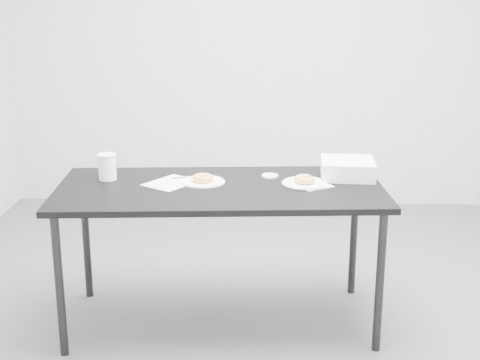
{
  "coord_description": "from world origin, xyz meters",
  "views": [
    {
      "loc": [
        0.2,
        -3.57,
        1.79
      ],
      "look_at": [
        0.03,
        0.02,
        0.76
      ],
      "focal_mm": 50.0,
      "sensor_mm": 36.0,
      "label": 1
    }
  ],
  "objects_px": {
    "coffee_cup": "(107,167)",
    "table": "(220,197)",
    "plate_near": "(305,183)",
    "donut_near": "(305,179)",
    "plate_far": "(203,182)",
    "donut_far": "(203,178)",
    "scorecard": "(171,183)",
    "pen": "(183,178)",
    "bakery_box": "(347,168)"
  },
  "relations": [
    {
      "from": "donut_far",
      "to": "coffee_cup",
      "type": "bearing_deg",
      "value": 176.3
    },
    {
      "from": "pen",
      "to": "coffee_cup",
      "type": "bearing_deg",
      "value": 175.91
    },
    {
      "from": "coffee_cup",
      "to": "table",
      "type": "bearing_deg",
      "value": -9.5
    },
    {
      "from": "plate_far",
      "to": "donut_far",
      "type": "bearing_deg",
      "value": 0.0
    },
    {
      "from": "plate_near",
      "to": "donut_near",
      "type": "xyz_separation_m",
      "value": [
        0.0,
        0.0,
        0.02
      ]
    },
    {
      "from": "scorecard",
      "to": "donut_near",
      "type": "xyz_separation_m",
      "value": [
        0.72,
        0.0,
        0.03
      ]
    },
    {
      "from": "plate_near",
      "to": "table",
      "type": "bearing_deg",
      "value": -172.78
    },
    {
      "from": "pen",
      "to": "donut_far",
      "type": "xyz_separation_m",
      "value": [
        0.12,
        -0.07,
        0.02
      ]
    },
    {
      "from": "pen",
      "to": "plate_near",
      "type": "xyz_separation_m",
      "value": [
        0.66,
        -0.08,
        0.0
      ]
    },
    {
      "from": "table",
      "to": "donut_far",
      "type": "height_order",
      "value": "donut_far"
    },
    {
      "from": "bakery_box",
      "to": "plate_far",
      "type": "bearing_deg",
      "value": -166.77
    },
    {
      "from": "scorecard",
      "to": "plate_near",
      "type": "bearing_deg",
      "value": 34.77
    },
    {
      "from": "donut_far",
      "to": "coffee_cup",
      "type": "distance_m",
      "value": 0.53
    },
    {
      "from": "pen",
      "to": "plate_far",
      "type": "distance_m",
      "value": 0.13
    },
    {
      "from": "coffee_cup",
      "to": "bakery_box",
      "type": "bearing_deg",
      "value": 4.96
    },
    {
      "from": "scorecard",
      "to": "plate_near",
      "type": "xyz_separation_m",
      "value": [
        0.72,
        0.0,
        0.01
      ]
    },
    {
      "from": "coffee_cup",
      "to": "donut_near",
      "type": "bearing_deg",
      "value": -2.54
    },
    {
      "from": "table",
      "to": "bakery_box",
      "type": "height_order",
      "value": "bakery_box"
    },
    {
      "from": "donut_near",
      "to": "scorecard",
      "type": "bearing_deg",
      "value": -179.65
    },
    {
      "from": "scorecard",
      "to": "bakery_box",
      "type": "height_order",
      "value": "bakery_box"
    },
    {
      "from": "pen",
      "to": "plate_far",
      "type": "bearing_deg",
      "value": -38.36
    },
    {
      "from": "table",
      "to": "scorecard",
      "type": "xyz_separation_m",
      "value": [
        -0.27,
        0.05,
        0.06
      ]
    },
    {
      "from": "pen",
      "to": "bakery_box",
      "type": "relative_size",
      "value": 0.43
    },
    {
      "from": "scorecard",
      "to": "pen",
      "type": "height_order",
      "value": "pen"
    },
    {
      "from": "table",
      "to": "scorecard",
      "type": "height_order",
      "value": "scorecard"
    },
    {
      "from": "plate_near",
      "to": "plate_far",
      "type": "bearing_deg",
      "value": 178.58
    },
    {
      "from": "scorecard",
      "to": "pen",
      "type": "relative_size",
      "value": 2.15
    },
    {
      "from": "table",
      "to": "donut_near",
      "type": "distance_m",
      "value": 0.46
    },
    {
      "from": "pen",
      "to": "plate_far",
      "type": "height_order",
      "value": "pen"
    },
    {
      "from": "pen",
      "to": "donut_far",
      "type": "relative_size",
      "value": 1.11
    },
    {
      "from": "coffee_cup",
      "to": "plate_near",
      "type": "bearing_deg",
      "value": -2.54
    },
    {
      "from": "plate_far",
      "to": "bakery_box",
      "type": "xyz_separation_m",
      "value": [
        0.79,
        0.15,
        0.05
      ]
    },
    {
      "from": "pen",
      "to": "coffee_cup",
      "type": "relative_size",
      "value": 0.86
    },
    {
      "from": "donut_near",
      "to": "plate_far",
      "type": "xyz_separation_m",
      "value": [
        -0.55,
        0.01,
        -0.03
      ]
    },
    {
      "from": "scorecard",
      "to": "pen",
      "type": "bearing_deg",
      "value": 91.77
    },
    {
      "from": "pen",
      "to": "bakery_box",
      "type": "xyz_separation_m",
      "value": [
        0.91,
        0.08,
        0.04
      ]
    },
    {
      "from": "scorecard",
      "to": "donut_near",
      "type": "relative_size",
      "value": 2.35
    },
    {
      "from": "scorecard",
      "to": "plate_far",
      "type": "height_order",
      "value": "plate_far"
    },
    {
      "from": "scorecard",
      "to": "plate_near",
      "type": "relative_size",
      "value": 1.1
    },
    {
      "from": "scorecard",
      "to": "plate_far",
      "type": "bearing_deg",
      "value": 40.42
    },
    {
      "from": "plate_near",
      "to": "coffee_cup",
      "type": "bearing_deg",
      "value": 177.46
    },
    {
      "from": "scorecard",
      "to": "coffee_cup",
      "type": "height_order",
      "value": "coffee_cup"
    },
    {
      "from": "scorecard",
      "to": "plate_far",
      "type": "distance_m",
      "value": 0.17
    },
    {
      "from": "table",
      "to": "plate_near",
      "type": "relative_size",
      "value": 7.36
    },
    {
      "from": "plate_near",
      "to": "donut_near",
      "type": "relative_size",
      "value": 2.13
    },
    {
      "from": "pen",
      "to": "bakery_box",
      "type": "distance_m",
      "value": 0.91
    },
    {
      "from": "scorecard",
      "to": "donut_far",
      "type": "relative_size",
      "value": 2.39
    },
    {
      "from": "plate_far",
      "to": "coffee_cup",
      "type": "distance_m",
      "value": 0.53
    },
    {
      "from": "pen",
      "to": "donut_far",
      "type": "height_order",
      "value": "donut_far"
    },
    {
      "from": "donut_near",
      "to": "bakery_box",
      "type": "distance_m",
      "value": 0.29
    }
  ]
}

